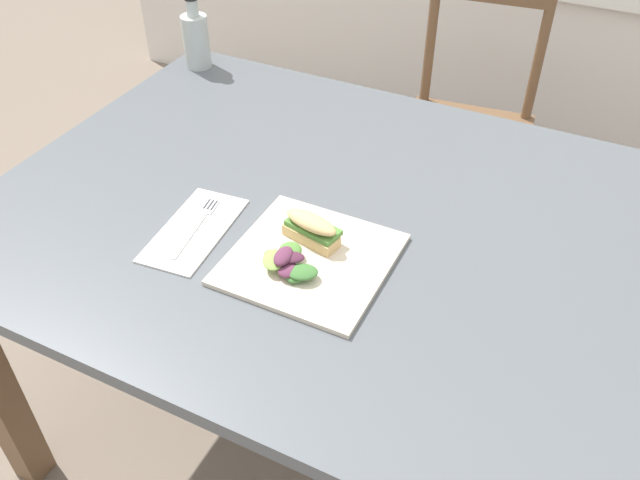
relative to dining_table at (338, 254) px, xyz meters
name	(u,v)px	position (x,y,z in m)	size (l,w,h in m)	color
dining_table	(338,254)	(0.00, 0.00, 0.00)	(1.41, 1.03, 0.74)	#51565B
chair_wooden_far	(466,129)	(0.02, 0.92, -0.19)	(0.44, 0.44, 0.87)	brown
plate_lunch	(310,259)	(0.01, -0.15, 0.11)	(0.28, 0.28, 0.01)	beige
sandwich_half_front	(311,228)	(-0.01, -0.11, 0.14)	(0.12, 0.07, 0.06)	#DBB270
salad_mixed_greens	(287,262)	(-0.01, -0.20, 0.13)	(0.12, 0.10, 0.04)	#3D7033
napkin_folded	(194,230)	(-0.23, -0.17, 0.11)	(0.12, 0.24, 0.00)	silver
fork_on_napkin	(198,223)	(-0.23, -0.15, 0.11)	(0.05, 0.19, 0.00)	silver
bottle_cold_brew	(196,42)	(-0.62, 0.43, 0.17)	(0.07, 0.07, 0.19)	black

